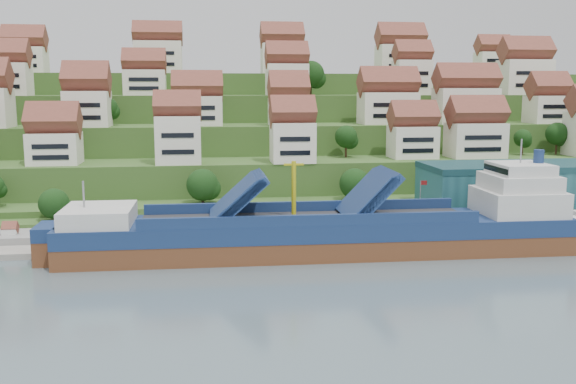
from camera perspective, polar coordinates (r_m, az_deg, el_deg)
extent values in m
plane|color=slate|center=(106.54, 4.15, -5.37)|extent=(300.00, 300.00, 0.00)
cube|color=gray|center=(125.76, 11.68, -2.77)|extent=(180.00, 14.00, 2.20)
cube|color=#2D4C1E|center=(189.69, -1.26, 1.68)|extent=(260.00, 128.00, 4.00)
cube|color=#2D4C1E|center=(194.21, -1.44, 2.89)|extent=(260.00, 118.00, 11.00)
cube|color=#2D4C1E|center=(201.78, -1.70, 4.13)|extent=(260.00, 102.00, 18.00)
cube|color=#2D4C1E|center=(209.43, -1.95, 5.27)|extent=(260.00, 86.00, 25.00)
cube|color=#2D4C1E|center=(218.19, -2.20, 6.21)|extent=(260.00, 68.00, 31.00)
cube|color=white|center=(143.79, -20.01, 3.66)|extent=(10.28, 8.57, 6.57)
cube|color=white|center=(137.57, -9.73, 4.59)|extent=(9.42, 7.03, 10.07)
cube|color=white|center=(138.33, 0.41, 4.42)|extent=(9.15, 7.62, 8.54)
cube|color=white|center=(150.00, 11.01, 4.37)|extent=(10.19, 7.73, 7.22)
cube|color=white|center=(154.65, 16.31, 4.44)|extent=(12.41, 8.26, 7.92)
cube|color=white|center=(156.54, -17.38, 7.06)|extent=(10.00, 8.98, 8.20)
cube|color=white|center=(155.88, -8.03, 7.16)|extent=(11.51, 7.90, 6.99)
cube|color=white|center=(155.35, 0.05, 7.15)|extent=(9.08, 8.56, 6.49)
cube|color=white|center=(163.43, 8.86, 7.37)|extent=(13.91, 8.36, 7.81)
cube|color=white|center=(169.18, 15.49, 7.39)|extent=(15.14, 8.18, 8.85)
cube|color=white|center=(178.34, 22.03, 6.82)|extent=(9.55, 8.04, 6.95)
cube|color=white|center=(175.53, -23.57, 9.16)|extent=(10.04, 7.86, 7.99)
cube|color=white|center=(172.83, -12.61, 9.47)|extent=(10.61, 7.30, 6.54)
cube|color=white|center=(171.77, -0.11, 9.95)|extent=(10.67, 7.79, 8.13)
cube|color=white|center=(180.65, 10.95, 9.94)|extent=(9.50, 7.14, 9.36)
cube|color=white|center=(192.44, 20.28, 9.53)|extent=(13.34, 8.47, 9.59)
cube|color=white|center=(196.39, -22.31, 10.78)|extent=(11.20, 8.03, 7.11)
cube|color=white|center=(190.30, -11.45, 11.64)|extent=(13.25, 7.51, 9.02)
cube|color=white|center=(190.86, -0.54, 11.75)|extent=(11.90, 8.15, 8.63)
cube|color=white|center=(199.45, 9.94, 11.50)|extent=(13.68, 8.73, 8.62)
cube|color=white|center=(212.10, 17.72, 10.82)|extent=(10.01, 7.05, 6.85)
ellipsoid|color=#183E14|center=(132.18, 5.94, 0.75)|extent=(6.29, 6.29, 6.29)
ellipsoid|color=#183E14|center=(128.49, -7.62, 0.64)|extent=(6.39, 6.39, 6.39)
ellipsoid|color=#183E14|center=(163.50, 20.14, 4.52)|extent=(4.23, 4.23, 4.23)
ellipsoid|color=#183E14|center=(167.71, 22.80, 4.80)|extent=(5.45, 5.45, 5.45)
ellipsoid|color=#183E14|center=(148.73, 5.18, 4.92)|extent=(5.20, 5.20, 5.20)
ellipsoid|color=#183E14|center=(174.14, 14.88, 7.64)|extent=(4.68, 4.68, 4.68)
ellipsoid|color=#183E14|center=(163.49, -19.43, 6.78)|extent=(5.52, 5.52, 5.52)
ellipsoid|color=#183E14|center=(160.31, -15.79, 7.19)|extent=(5.26, 5.26, 5.26)
ellipsoid|color=#183E14|center=(176.73, 2.06, 10.41)|extent=(7.32, 7.32, 7.32)
ellipsoid|color=#183E14|center=(185.27, 9.63, 10.15)|extent=(5.47, 5.47, 5.47)
ellipsoid|color=#183E14|center=(185.21, 11.54, 9.54)|extent=(4.38, 4.38, 4.38)
ellipsoid|color=#183E14|center=(124.43, -20.09, -0.97)|extent=(5.56, 5.56, 5.56)
cube|color=#245B62|center=(140.38, 23.89, 0.39)|extent=(60.00, 15.00, 10.00)
cylinder|color=gray|center=(119.51, 11.65, -0.90)|extent=(0.16, 0.16, 8.00)
cube|color=maroon|center=(119.15, 11.98, 0.81)|extent=(1.20, 0.05, 0.80)
cube|color=white|center=(119.40, -23.43, -3.49)|extent=(2.40, 2.20, 2.20)
cube|color=brown|center=(105.29, 2.80, -4.97)|extent=(82.64, 14.31, 5.28)
cube|color=navy|center=(104.48, 2.81, -3.09)|extent=(82.64, 14.43, 2.75)
cube|color=silver|center=(104.05, -16.48, -2.03)|extent=(10.80, 12.25, 2.75)
cube|color=#262628|center=(103.87, 1.67, -2.38)|extent=(53.03, 11.82, 0.32)
cube|color=navy|center=(102.17, -4.78, -0.55)|extent=(8.14, 11.82, 7.30)
cube|color=navy|center=(105.02, 6.82, -0.32)|extent=(7.75, 11.81, 7.72)
cylinder|color=gold|center=(102.75, 0.52, 0.13)|extent=(0.75, 0.75, 9.51)
cube|color=silver|center=(114.37, 19.78, -0.83)|extent=(12.91, 12.29, 4.23)
cube|color=silver|center=(113.86, 19.87, 0.85)|extent=(10.78, 10.98, 2.64)
cube|color=silver|center=(113.59, 19.93, 1.95)|extent=(8.64, 9.67, 1.90)
cylinder|color=navy|center=(114.83, 21.40, 2.95)|extent=(1.72, 1.72, 2.32)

